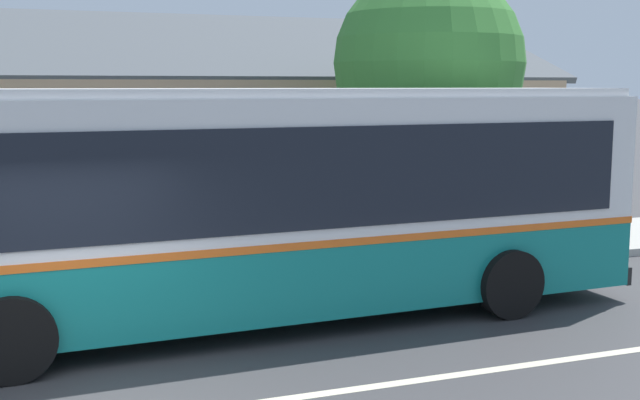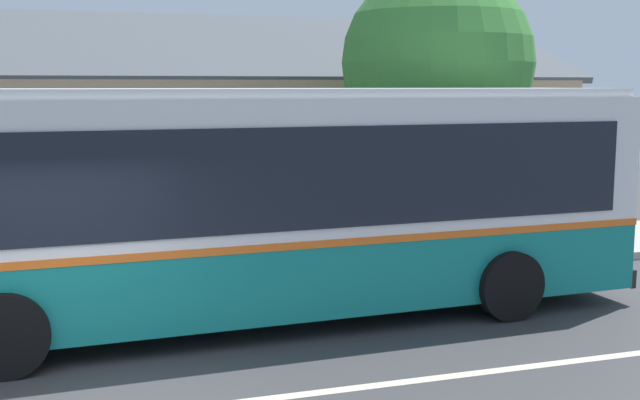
# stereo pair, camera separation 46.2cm
# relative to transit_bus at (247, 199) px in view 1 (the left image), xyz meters

# --- Properties ---
(sidewalk_far) EXTENTS (60.00, 3.00, 0.15)m
(sidewalk_far) POSITION_rel_transit_bus_xyz_m (-2.47, 3.10, -1.68)
(sidewalk_far) COLOR #ADAAA3
(sidewalk_far) RESTS_ON ground
(community_building) EXTENTS (24.86, 10.15, 6.26)m
(community_building) POSITION_rel_transit_bus_xyz_m (-2.05, 11.42, 0.09)
(community_building) COLOR tan
(community_building) RESTS_ON ground
(transit_bus) EXTENTS (11.60, 3.06, 3.27)m
(transit_bus) POSITION_rel_transit_bus_xyz_m (0.00, 0.00, 0.00)
(transit_bus) COLOR #147F7A
(transit_bus) RESTS_ON ground
(street_tree_primary) EXTENTS (3.83, 3.83, 5.67)m
(street_tree_primary) POSITION_rel_transit_bus_xyz_m (4.81, 3.85, 1.98)
(street_tree_primary) COLOR #4C3828
(street_tree_primary) RESTS_ON ground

